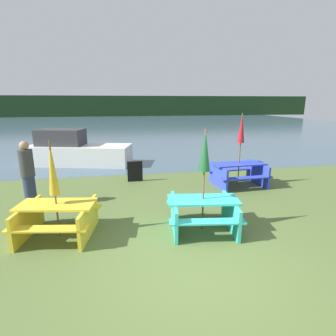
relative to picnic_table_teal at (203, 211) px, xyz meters
name	(u,v)px	position (x,y,z in m)	size (l,w,h in m)	color
ground_plane	(197,267)	(-0.51, -1.36, -0.44)	(60.00, 60.00, 0.00)	#516633
water	(130,124)	(-0.51, 29.92, -0.45)	(60.00, 50.00, 0.00)	#425B6B
far_treeline	(126,106)	(-0.51, 49.92, 1.56)	(80.00, 1.60, 4.00)	#193319
picnic_table_teal	(203,211)	(0.00, 0.00, 0.00)	(1.74, 1.57, 0.74)	#33B7A8
picnic_table_yellow	(58,216)	(-3.17, 0.26, 0.00)	(1.78, 1.61, 0.74)	yellow
picnic_table_blue	(238,172)	(2.20, 2.90, 0.03)	(1.87, 1.49, 0.80)	blue
umbrella_gold	(52,169)	(-3.17, 0.26, 1.05)	(0.21, 0.21, 2.09)	brown
umbrella_darkgreen	(205,152)	(0.00, 0.00, 1.36)	(0.25, 0.25, 2.29)	brown
umbrella_crimson	(241,129)	(2.20, 2.90, 1.51)	(0.24, 0.24, 2.48)	brown
boat	(76,151)	(-3.84, 7.26, 0.16)	(4.90, 2.71, 1.62)	silver
person	(28,174)	(-4.31, 2.19, 0.47)	(0.37, 0.37, 1.83)	#283351
signboard	(135,171)	(-1.30, 4.02, -0.07)	(0.55, 0.08, 0.75)	black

